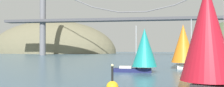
% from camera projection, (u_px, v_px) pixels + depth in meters
% --- Properties ---
extents(headland_left, '(82.61, 44.00, 41.06)m').
position_uv_depth(headland_left, '(51.00, 53.00, 160.50)').
color(headland_left, '#6B664C').
rests_on(headland_left, ground_plane).
extents(suspension_bridge, '(120.68, 6.00, 35.23)m').
position_uv_depth(suspension_bridge, '(133.00, 18.00, 112.06)').
color(suspension_bridge, slate).
rests_on(suspension_bridge, ground_plane).
extents(sailboat_teal_sail, '(6.80, 3.94, 7.23)m').
position_uv_depth(sailboat_teal_sail, '(144.00, 49.00, 39.24)').
color(sailboat_teal_sail, '#191E4C').
rests_on(sailboat_teal_sail, ground_plane).
extents(sailboat_crimson_sail, '(8.75, 6.94, 10.01)m').
position_uv_depth(sailboat_crimson_sail, '(208.00, 34.00, 23.04)').
color(sailboat_crimson_sail, '#B7B2A8').
rests_on(sailboat_crimson_sail, ground_plane).
extents(sailboat_orange_sail, '(7.40, 4.27, 8.92)m').
position_uv_depth(sailboat_orange_sail, '(184.00, 45.00, 45.38)').
color(sailboat_orange_sail, white).
rests_on(sailboat_orange_sail, ground_plane).
extents(channel_buoy, '(1.10, 1.10, 2.64)m').
position_uv_depth(channel_buoy, '(112.00, 86.00, 22.92)').
color(channel_buoy, gold).
rests_on(channel_buoy, ground_plane).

